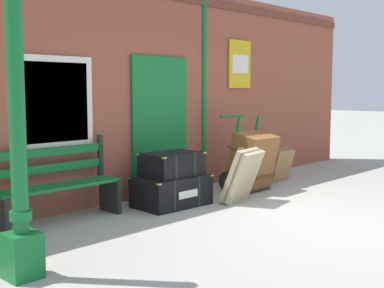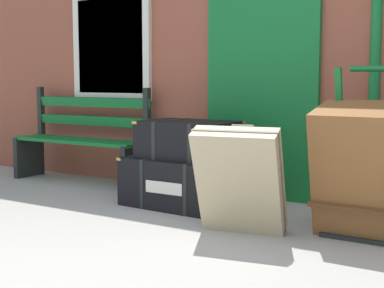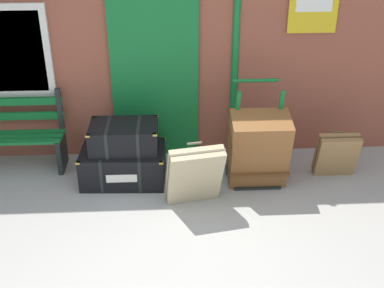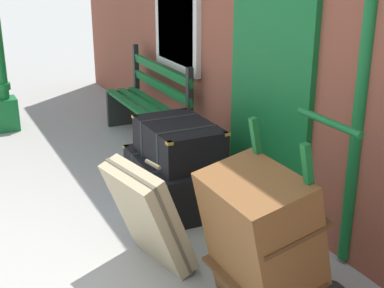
{
  "view_description": "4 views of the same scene",
  "coord_description": "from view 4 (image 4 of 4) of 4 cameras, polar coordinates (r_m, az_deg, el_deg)",
  "views": [
    {
      "loc": [
        -5.38,
        -3.23,
        1.62
      ],
      "look_at": [
        -0.24,
        1.64,
        0.85
      ],
      "focal_mm": 47.71,
      "sensor_mm": 36.0,
      "label": 1
    },
    {
      "loc": [
        2.13,
        -2.33,
        1.1
      ],
      "look_at": [
        -0.48,
        1.79,
        0.54
      ],
      "focal_mm": 53.41,
      "sensor_mm": 36.0,
      "label": 2
    },
    {
      "loc": [
        0.03,
        -3.52,
        3.26
      ],
      "look_at": [
        0.31,
        1.68,
        0.52
      ],
      "focal_mm": 46.41,
      "sensor_mm": 36.0,
      "label": 3
    },
    {
      "loc": [
        3.41,
        -0.04,
        2.13
      ],
      "look_at": [
        -0.38,
        1.85,
        0.58
      ],
      "focal_mm": 50.36,
      "sensor_mm": 36.0,
      "label": 4
    }
  ],
  "objects": [
    {
      "name": "steamer_trunk_middle",
      "position": [
        4.58,
        -1.43,
        0.29
      ],
      "size": [
        0.82,
        0.56,
        0.33
      ],
      "color": "black",
      "rests_on": "steamer_trunk_base"
    },
    {
      "name": "platform_bench",
      "position": [
        6.16,
        -4.56,
        4.13
      ],
      "size": [
        1.6,
        0.43,
        1.01
      ],
      "color": "#146B2D",
      "rests_on": "ground"
    },
    {
      "name": "brick_facade",
      "position": [
        4.35,
        11.26,
        12.66
      ],
      "size": [
        10.4,
        0.35,
        3.2
      ],
      "color": "brown",
      "rests_on": "ground"
    },
    {
      "name": "large_brown_trunk",
      "position": [
        3.29,
        7.47,
        -10.37
      ],
      "size": [
        0.7,
        0.62,
        0.95
      ],
      "color": "brown",
      "rests_on": "ground"
    },
    {
      "name": "porters_trolley",
      "position": [
        3.48,
        9.77,
        -12.57
      ],
      "size": [
        0.71,
        0.6,
        1.2
      ],
      "color": "black",
      "rests_on": "ground"
    },
    {
      "name": "suitcase_slate",
      "position": [
        3.76,
        -4.6,
        -7.62
      ],
      "size": [
        0.67,
        0.54,
        0.78
      ],
      "color": "tan",
      "rests_on": "ground"
    },
    {
      "name": "steamer_trunk_base",
      "position": [
        4.74,
        -1.73,
        -3.86
      ],
      "size": [
        1.04,
        0.7,
        0.43
      ],
      "color": "black",
      "rests_on": "ground"
    }
  ]
}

